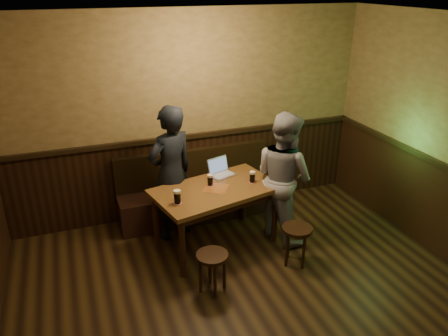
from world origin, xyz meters
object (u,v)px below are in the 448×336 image
at_px(stool_left, 212,262).
at_px(person_suit, 171,174).
at_px(stool_right, 297,235).
at_px(pub_table, 216,196).
at_px(pint_right, 252,177).
at_px(laptop, 221,171).
at_px(pint_mid, 210,180).
at_px(bench, 197,196).
at_px(person_grey, 284,177).
at_px(pint_left, 177,197).

height_order(stool_left, person_suit, person_suit).
bearing_deg(stool_left, stool_right, 7.01).
bearing_deg(pub_table, person_suit, 124.38).
bearing_deg(pint_right, stool_right, -68.45).
bearing_deg(person_suit, laptop, 152.57).
relative_size(stool_right, pint_right, 3.29).
distance_m(pint_mid, pint_right, 0.53).
bearing_deg(stool_left, pub_table, 67.86).
height_order(bench, stool_right, bench).
xyz_separation_m(bench, stool_left, (-0.34, -1.62, 0.06)).
height_order(laptop, person_suit, person_suit).
bearing_deg(person_grey, pint_right, 61.88).
distance_m(stool_right, pint_right, 0.89).
bearing_deg(person_suit, stool_right, 115.55).
distance_m(pub_table, stool_right, 1.07).
relative_size(pub_table, person_suit, 0.93).
bearing_deg(person_grey, person_suit, 52.76).
height_order(pint_right, person_suit, person_suit).
bearing_deg(pint_right, pint_mid, 169.26).
distance_m(bench, pint_right, 1.08).
height_order(stool_right, pint_mid, pint_mid).
distance_m(bench, pint_mid, 0.89).
bearing_deg(laptop, pint_mid, -149.84).
height_order(pub_table, stool_left, pub_table).
height_order(stool_right, person_suit, person_suit).
distance_m(person_suit, person_grey, 1.41).
xyz_separation_m(pub_table, pint_mid, (-0.04, 0.10, 0.18)).
relative_size(pint_left, pint_right, 1.12).
relative_size(bench, laptop, 6.04).
relative_size(bench, pint_left, 13.38).
bearing_deg(laptop, stool_right, -79.62).
bearing_deg(pint_left, pint_right, 11.92).
height_order(pub_table, pint_mid, pint_mid).
relative_size(pub_table, stool_right, 3.40).
bearing_deg(bench, pint_right, -59.00).
distance_m(stool_left, pint_mid, 1.09).
relative_size(bench, stool_left, 4.75).
bearing_deg(laptop, pint_right, -68.48).
distance_m(stool_left, person_suit, 1.35).
xyz_separation_m(stool_left, person_grey, (1.20, 0.74, 0.47)).
bearing_deg(stool_right, bench, 116.79).
bearing_deg(pub_table, bench, 77.24).
bearing_deg(pint_right, stool_left, -134.58).
bearing_deg(laptop, bench, 94.96).
bearing_deg(stool_right, laptop, 118.35).
distance_m(stool_left, stool_right, 1.09).
bearing_deg(person_grey, stool_right, 152.39).
distance_m(bench, pint_left, 1.27).
height_order(pint_left, pint_right, pint_left).
bearing_deg(pint_mid, person_suit, 142.00).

